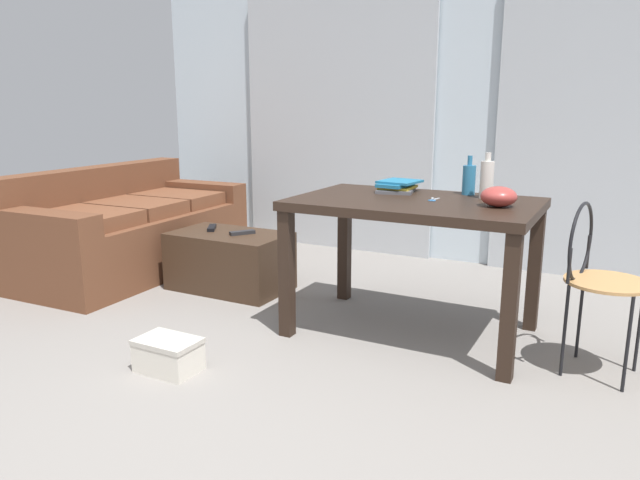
# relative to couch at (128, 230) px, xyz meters

# --- Properties ---
(ground_plane) EXTENTS (7.53, 7.53, 0.00)m
(ground_plane) POSITION_rel_couch_xyz_m (2.21, -0.46, -0.31)
(ground_plane) COLOR gray
(wall_back) EXTENTS (5.88, 0.10, 2.47)m
(wall_back) POSITION_rel_couch_xyz_m (2.21, 1.51, 0.93)
(wall_back) COLOR silver
(wall_back) RESTS_ON ground
(curtains) EXTENTS (4.02, 0.03, 2.18)m
(curtains) POSITION_rel_couch_xyz_m (2.21, 1.42, 0.78)
(curtains) COLOR #B2B7BC
(curtains) RESTS_ON ground
(couch) EXTENTS (0.99, 1.87, 0.79)m
(couch) POSITION_rel_couch_xyz_m (0.00, 0.00, 0.00)
(couch) COLOR brown
(couch) RESTS_ON ground
(coffee_table) EXTENTS (0.80, 0.48, 0.40)m
(coffee_table) POSITION_rel_couch_xyz_m (1.00, -0.04, -0.11)
(coffee_table) COLOR #382619
(coffee_table) RESTS_ON ground
(craft_table) EXTENTS (1.29, 0.83, 0.76)m
(craft_table) POSITION_rel_couch_xyz_m (2.39, -0.23, 0.34)
(craft_table) COLOR black
(craft_table) RESTS_ON ground
(wire_chair) EXTENTS (0.38, 0.40, 0.82)m
(wire_chair) POSITION_rel_couch_xyz_m (3.30, -0.30, 0.21)
(wire_chair) COLOR #B7844C
(wire_chair) RESTS_ON ground
(bottle_near) EXTENTS (0.07, 0.07, 0.22)m
(bottle_near) POSITION_rel_couch_xyz_m (2.59, 0.09, 0.54)
(bottle_near) COLOR teal
(bottle_near) RESTS_ON craft_table
(bottle_far) EXTENTS (0.07, 0.07, 0.25)m
(bottle_far) POSITION_rel_couch_xyz_m (2.72, -0.00, 0.55)
(bottle_far) COLOR beige
(bottle_far) RESTS_ON craft_table
(bowl) EXTENTS (0.18, 0.18, 0.10)m
(bowl) POSITION_rel_couch_xyz_m (2.83, -0.24, 0.50)
(bowl) COLOR #9E3833
(bowl) RESTS_ON craft_table
(book_stack) EXTENTS (0.26, 0.30, 0.07)m
(book_stack) POSITION_rel_couch_xyz_m (2.19, 0.01, 0.48)
(book_stack) COLOR #4C4C51
(book_stack) RESTS_ON craft_table
(scissors) EXTENTS (0.05, 0.11, 0.00)m
(scissors) POSITION_rel_couch_xyz_m (2.48, -0.20, 0.45)
(scissors) COLOR #9EA0A5
(scissors) RESTS_ON craft_table
(tv_remote_primary) EXTENTS (0.14, 0.17, 0.02)m
(tv_remote_primary) POSITION_rel_couch_xyz_m (1.10, -0.04, 0.10)
(tv_remote_primary) COLOR #232326
(tv_remote_primary) RESTS_ON coffee_table
(tv_remote_secondary) EXTENTS (0.14, 0.18, 0.02)m
(tv_remote_secondary) POSITION_rel_couch_xyz_m (0.82, -0.00, 0.10)
(tv_remote_secondary) COLOR black
(tv_remote_secondary) RESTS_ON coffee_table
(shoebox) EXTENTS (0.30, 0.20, 0.16)m
(shoebox) POSITION_rel_couch_xyz_m (1.52, -1.25, -0.23)
(shoebox) COLOR beige
(shoebox) RESTS_ON ground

